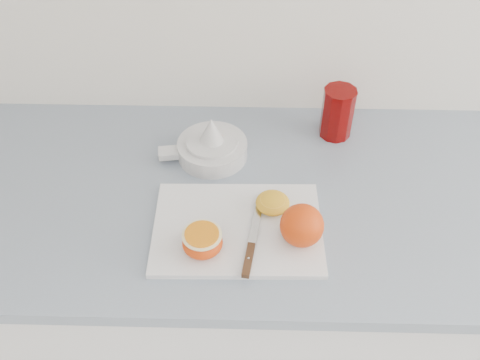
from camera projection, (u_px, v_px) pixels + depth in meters
The scene contains 8 objects.
counter at pixel (289, 304), 1.47m from camera, with size 2.58×0.64×0.89m.
cutting_board at pixel (238, 228), 1.08m from camera, with size 0.34×0.24×0.01m, color white.
whole_orange at pixel (302, 226), 1.02m from camera, with size 0.08×0.08×0.08m.
half_orange at pixel (202, 242), 1.01m from camera, with size 0.08×0.08×0.05m.
squeezed_shell at pixel (273, 203), 1.10m from camera, with size 0.07×0.07×0.03m.
paring_knife at pixel (250, 253), 1.02m from camera, with size 0.04×0.18×0.01m.
citrus_juicer at pixel (211, 146), 1.22m from camera, with size 0.20×0.16×0.11m.
red_tumbler at pixel (337, 114), 1.26m from camera, with size 0.08×0.08×0.13m.
Camera 1 is at (-0.04, 0.88, 1.72)m, focal length 40.00 mm.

